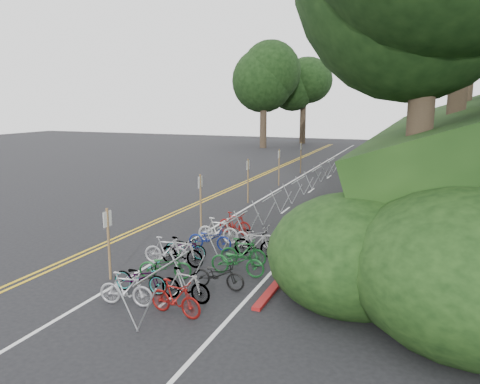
{
  "coord_description": "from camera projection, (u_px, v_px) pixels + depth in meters",
  "views": [
    {
      "loc": [
        9.67,
        -13.25,
        5.62
      ],
      "look_at": [
        1.47,
        7.58,
        1.3
      ],
      "focal_mm": 35.0,
      "sensor_mm": 36.0,
      "label": 1
    }
  ],
  "objects": [
    {
      "name": "bike_rack_front",
      "position": [
        164.0,
        279.0,
        12.65
      ],
      "size": [
        1.19,
        2.86,
        1.26
      ],
      "color": "#92959A",
      "rests_on": "ground"
    },
    {
      "name": "bike_racks_rest",
      "position": [
        298.0,
        185.0,
        27.28
      ],
      "size": [
        1.14,
        23.0,
        1.17
      ],
      "color": "#92959A",
      "rests_on": "ground"
    },
    {
      "name": "signpost_near",
      "position": [
        108.0,
        239.0,
        14.82
      ],
      "size": [
        0.08,
        0.4,
        2.35
      ],
      "color": "brown",
      "rests_on": "ground"
    },
    {
      "name": "bike_front",
      "position": [
        166.0,
        250.0,
        16.44
      ],
      "size": [
        0.72,
        1.68,
        0.98
      ],
      "primitive_type": "imported",
      "rotation": [
        0.0,
        0.0,
        1.73
      ],
      "color": "#9E9EA3",
      "rests_on": "ground"
    },
    {
      "name": "bike_valet",
      "position": [
        206.0,
        255.0,
        15.96
      ],
      "size": [
        3.03,
        9.49,
        1.05
      ],
      "color": "#9E9EA3",
      "rests_on": "ground"
    },
    {
      "name": "road_markings",
      "position": [
        243.0,
        206.0,
        25.64
      ],
      "size": [
        7.47,
        80.0,
        0.01
      ],
      "color": "gold",
      "rests_on": "ground"
    },
    {
      "name": "red_curb",
      "position": [
        342.0,
        206.0,
        25.55
      ],
      "size": [
        0.25,
        28.0,
        0.1
      ],
      "primitive_type": "cube",
      "color": "maroon",
      "rests_on": "ground"
    },
    {
      "name": "signposts_rest",
      "position": [
        265.0,
        171.0,
        28.95
      ],
      "size": [
        0.08,
        18.4,
        2.5
      ],
      "color": "brown",
      "rests_on": "ground"
    },
    {
      "name": "ground",
      "position": [
        124.0,
        262.0,
        16.65
      ],
      "size": [
        120.0,
        120.0,
        0.0
      ],
      "primitive_type": "plane",
      "color": "black",
      "rests_on": "ground"
    }
  ]
}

